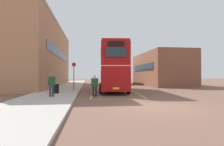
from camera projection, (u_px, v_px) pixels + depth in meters
ground_plane at (116, 88)px, 24.14m from camera, size 135.60×135.60×0.00m
sidewalk_left at (67, 87)px, 25.70m from camera, size 4.00×57.60×0.14m
brick_building_left at (38, 56)px, 29.07m from camera, size 6.94×25.74×9.55m
depot_building_right at (160, 69)px, 31.72m from camera, size 6.21×13.88×5.44m
double_decker_bus at (113, 68)px, 19.99m from camera, size 3.46×10.09×4.75m
single_deck_bus at (119, 76)px, 36.39m from camera, size 2.77×8.42×3.02m
pedestrian_boarding at (95, 84)px, 14.83m from camera, size 0.55×0.35×1.71m
pedestrian_waiting_near at (52, 83)px, 13.45m from camera, size 0.51×0.47×1.70m
litter_bin at (56, 88)px, 15.96m from camera, size 0.47×0.47×0.85m
bus_stop_sign at (74, 74)px, 19.71m from camera, size 0.44×0.11×2.91m
bay_marking_yellow at (115, 93)px, 18.09m from camera, size 5.26×12.28×0.01m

